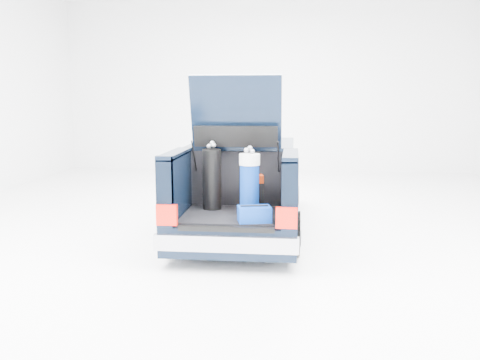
# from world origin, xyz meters

# --- Properties ---
(ground) EXTENTS (14.00, 14.00, 0.00)m
(ground) POSITION_xyz_m (0.00, 0.00, 0.00)
(ground) COLOR white
(ground) RESTS_ON ground
(car) EXTENTS (1.87, 4.65, 2.47)m
(car) POSITION_xyz_m (-0.00, 0.11, 0.67)
(car) COLOR black
(car) RESTS_ON ground
(red_suitcase) EXTENTS (0.34, 0.26, 0.51)m
(red_suitcase) POSITION_xyz_m (0.24, -1.17, 0.84)
(red_suitcase) COLOR #711A03
(red_suitcase) RESTS_ON car
(black_golf_bag) EXTENTS (0.30, 0.33, 0.95)m
(black_golf_bag) POSITION_xyz_m (-0.32, -1.21, 1.03)
(black_golf_bag) COLOR black
(black_golf_bag) RESTS_ON car
(blue_golf_bag) EXTENTS (0.36, 0.36, 0.93)m
(blue_golf_bag) POSITION_xyz_m (0.23, -1.49, 1.02)
(blue_golf_bag) COLOR black
(blue_golf_bag) RESTS_ON car
(blue_duffel) EXTENTS (0.46, 0.35, 0.22)m
(blue_duffel) POSITION_xyz_m (0.33, -1.90, 0.70)
(blue_duffel) COLOR navy
(blue_duffel) RESTS_ON car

